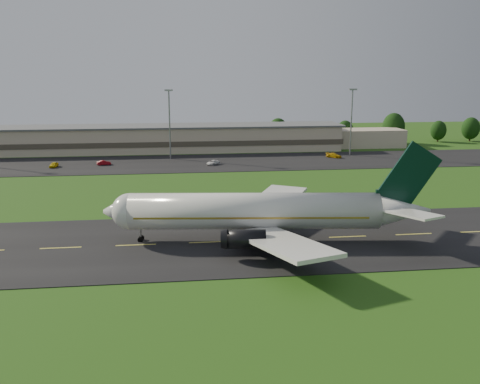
{
  "coord_description": "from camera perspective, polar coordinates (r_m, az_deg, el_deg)",
  "views": [
    {
      "loc": [
        6.13,
        -78.06,
        25.91
      ],
      "look_at": [
        16.83,
        8.0,
        6.0
      ],
      "focal_mm": 40.0,
      "sensor_mm": 36.0,
      "label": 1
    }
  ],
  "objects": [
    {
      "name": "service_vehicle_c",
      "position": [
        148.92,
        -2.89,
        3.17
      ],
      "size": [
        4.33,
        4.56,
        1.2
      ],
      "primitive_type": "imported",
      "rotation": [
        0.0,
        0.0,
        -0.71
      ],
      "color": "white",
      "rests_on": "apron"
    },
    {
      "name": "terminal",
      "position": [
        175.62,
        -6.98,
        5.66
      ],
      "size": [
        145.0,
        16.0,
        8.4
      ],
      "color": "tan",
      "rests_on": "ground"
    },
    {
      "name": "tree_line",
      "position": [
        189.14,
        4.28,
        6.5
      ],
      "size": [
        197.54,
        8.54,
        10.85
      ],
      "color": "black",
      "rests_on": "ground"
    },
    {
      "name": "apron",
      "position": [
        152.4,
        -9.3,
        2.99
      ],
      "size": [
        260.0,
        30.0,
        0.1
      ],
      "primitive_type": "cube",
      "color": "black",
      "rests_on": "ground"
    },
    {
      "name": "service_vehicle_b",
      "position": [
        152.83,
        -14.31,
        3.04
      ],
      "size": [
        4.0,
        2.19,
        1.25
      ],
      "primitive_type": "imported",
      "rotation": [
        0.0,
        0.0,
        1.81
      ],
      "color": "maroon",
      "rests_on": "apron"
    },
    {
      "name": "taxiway",
      "position": [
        82.46,
        -11.04,
        -5.6
      ],
      "size": [
        220.0,
        30.0,
        0.1
      ],
      "primitive_type": "cube",
      "color": "black",
      "rests_on": "ground"
    },
    {
      "name": "service_vehicle_d",
      "position": [
        163.05,
        9.98,
        3.87
      ],
      "size": [
        4.85,
        4.57,
        1.38
      ],
      "primitive_type": "imported",
      "rotation": [
        0.0,
        0.0,
        0.85
      ],
      "color": "gold",
      "rests_on": "apron"
    },
    {
      "name": "light_mast_east",
      "position": [
        167.51,
        11.82,
        8.15
      ],
      "size": [
        2.4,
        1.2,
        20.35
      ],
      "color": "gray",
      "rests_on": "ground"
    },
    {
      "name": "service_vehicle_a",
      "position": [
        153.22,
        -19.25,
        2.76
      ],
      "size": [
        2.08,
        4.09,
        1.33
      ],
      "primitive_type": "imported",
      "rotation": [
        0.0,
        0.0,
        -0.13
      ],
      "color": "yellow",
      "rests_on": "apron"
    },
    {
      "name": "light_mast_centre",
      "position": [
        158.61,
        -7.55,
        8.06
      ],
      "size": [
        2.4,
        1.2,
        20.35
      ],
      "color": "gray",
      "rests_on": "ground"
    },
    {
      "name": "ground",
      "position": [
        82.48,
        -11.04,
        -5.63
      ],
      "size": [
        360.0,
        360.0,
        0.0
      ],
      "primitive_type": "plane",
      "color": "#204010",
      "rests_on": "ground"
    },
    {
      "name": "airliner",
      "position": [
        81.81,
        2.13,
        -2.13
      ],
      "size": [
        51.22,
        41.92,
        15.57
      ],
      "rotation": [
        0.0,
        0.0,
        -0.11
      ],
      "color": "silver",
      "rests_on": "ground"
    }
  ]
}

